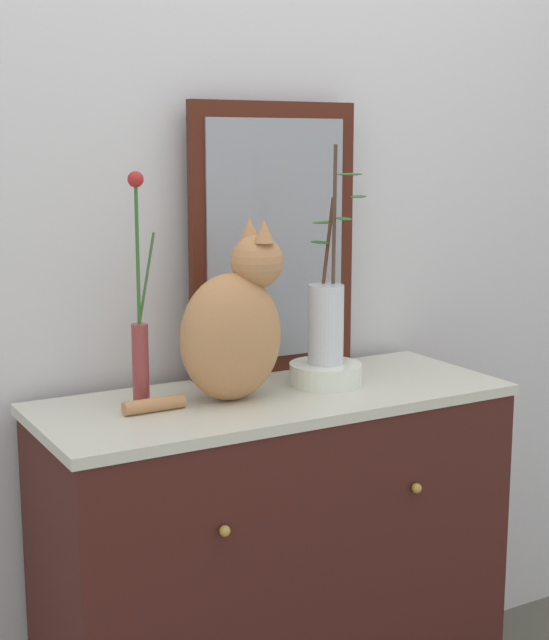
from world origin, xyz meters
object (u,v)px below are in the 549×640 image
object	(u,v)px
bowl_porcelain	(325,374)
vase_glass_clear	(327,316)
vase_slim_green	(140,333)
sideboard	(275,578)
cat_sitting	(234,326)
mirror_leaning	(274,239)

from	to	relation	value
bowl_porcelain	vase_glass_clear	bearing A→B (deg)	-4.66
vase_slim_green	bowl_porcelain	size ratio (longest dim) A/B	2.95
sideboard	cat_sitting	xyz separation A→B (m)	(-0.10, 0.01, 0.65)
mirror_leaning	cat_sitting	xyz separation A→B (m)	(-0.22, -0.20, -0.17)
vase_slim_green	mirror_leaning	bearing A→B (deg)	17.89
cat_sitting	vase_slim_green	distance (m)	0.22
mirror_leaning	vase_glass_clear	distance (m)	0.26
cat_sitting	bowl_porcelain	size ratio (longest dim) A/B	2.35
mirror_leaning	cat_sitting	size ratio (longest dim) A/B	1.64
sideboard	mirror_leaning	size ratio (longest dim) A/B	1.65
sideboard	vase_slim_green	distance (m)	0.72
cat_sitting	bowl_porcelain	xyz separation A→B (m)	(0.26, 0.01, -0.15)
vase_glass_clear	mirror_leaning	bearing A→B (deg)	103.22
vase_glass_clear	sideboard	bearing A→B (deg)	-173.26
vase_slim_green	bowl_porcelain	xyz separation A→B (m)	(0.47, -0.05, -0.14)
sideboard	vase_slim_green	xyz separation A→B (m)	(-0.31, 0.07, 0.64)
mirror_leaning	vase_glass_clear	bearing A→B (deg)	-76.78
vase_slim_green	bowl_porcelain	world-z (taller)	vase_slim_green
cat_sitting	vase_glass_clear	size ratio (longest dim) A/B	0.79
mirror_leaning	bowl_porcelain	xyz separation A→B (m)	(0.04, -0.18, -0.32)
vase_glass_clear	cat_sitting	bearing A→B (deg)	-177.16
mirror_leaning	vase_slim_green	size ratio (longest dim) A/B	1.31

